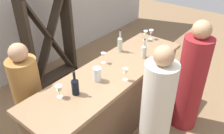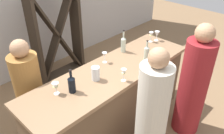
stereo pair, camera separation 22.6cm
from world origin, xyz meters
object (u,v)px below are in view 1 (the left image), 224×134
at_px(wine_bottle_leftmost_near_black, 75,86).
at_px(water_pitcher, 97,74).
at_px(wine_bottle_second_left_clear_pale, 120,43).
at_px(person_left_guest, 156,116).
at_px(wine_bottle_center_clear_pale, 144,51).
at_px(wine_glass_near_right, 59,89).
at_px(wine_rack, 49,37).
at_px(wine_glass_far_center, 103,56).
at_px(wine_glass_near_center, 151,33).
at_px(wine_glass_far_left, 145,34).
at_px(person_center_guest, 191,82).
at_px(wine_glass_near_left, 125,72).
at_px(person_right_guest, 30,101).

distance_m(wine_bottle_leftmost_near_black, water_pitcher, 0.33).
relative_size(wine_bottle_second_left_clear_pale, water_pitcher, 1.93).
bearing_deg(person_left_guest, wine_bottle_center_clear_pale, -59.27).
relative_size(wine_glass_near_right, water_pitcher, 0.84).
height_order(wine_rack, wine_bottle_leftmost_near_black, wine_rack).
relative_size(wine_bottle_center_clear_pale, wine_glass_far_center, 1.89).
height_order(wine_glass_near_center, person_left_guest, person_left_guest).
bearing_deg(water_pitcher, wine_glass_far_left, 6.22).
xyz_separation_m(wine_rack, wine_bottle_leftmost_near_black, (-0.92, -1.64, 0.24)).
distance_m(wine_rack, person_center_guest, 2.45).
xyz_separation_m(wine_rack, wine_bottle_center_clear_pale, (0.21, -1.78, 0.24)).
bearing_deg(wine_glass_far_center, wine_glass_near_center, -5.81).
height_order(wine_rack, wine_glass_near_left, wine_rack).
distance_m(wine_bottle_second_left_clear_pale, wine_glass_far_center, 0.39).
relative_size(wine_rack, wine_bottle_leftmost_near_black, 5.88).
bearing_deg(person_right_guest, wine_bottle_center_clear_pale, 37.20).
relative_size(wine_bottle_leftmost_near_black, water_pitcher, 1.67).
xyz_separation_m(wine_bottle_leftmost_near_black, wine_glass_near_right, (-0.14, 0.09, -0.01)).
height_order(wine_glass_near_left, person_left_guest, person_left_guest).
relative_size(wine_glass_near_left, wine_glass_far_center, 1.09).
bearing_deg(wine_glass_near_left, wine_bottle_second_left_clear_pale, 41.82).
xyz_separation_m(wine_glass_far_center, person_right_guest, (-0.88, 0.44, -0.40)).
bearing_deg(wine_glass_near_center, wine_bottle_leftmost_near_black, -177.02).
relative_size(water_pitcher, person_right_guest, 0.12).
bearing_deg(wine_bottle_second_left_clear_pale, wine_glass_far_left, -9.38).
relative_size(wine_glass_near_left, wine_glass_near_right, 1.12).
bearing_deg(wine_rack, person_center_guest, -80.54).
distance_m(wine_bottle_leftmost_near_black, wine_glass_near_left, 0.60).
bearing_deg(person_right_guest, person_left_guest, 3.40).
relative_size(wine_glass_near_center, person_right_guest, 0.11).
bearing_deg(wine_glass_near_left, wine_bottle_leftmost_near_black, 154.11).
bearing_deg(wine_bottle_leftmost_near_black, wine_bottle_center_clear_pale, -7.36).
bearing_deg(wine_glass_far_center, wine_rack, 80.59).
xyz_separation_m(wine_glass_near_center, wine_glass_far_left, (-0.10, 0.04, 0.00)).
bearing_deg(wine_glass_far_center, water_pitcher, -149.91).
xyz_separation_m(wine_glass_near_center, wine_glass_near_right, (-1.84, 0.01, -0.01)).
bearing_deg(water_pitcher, wine_glass_near_left, -50.44).
xyz_separation_m(wine_bottle_center_clear_pale, person_center_guest, (0.20, -0.63, -0.34)).
distance_m(wine_glass_near_left, wine_glass_far_center, 0.48).
distance_m(wine_bottle_center_clear_pale, water_pitcher, 0.81).
bearing_deg(wine_bottle_center_clear_pale, water_pitcher, 170.36).
distance_m(wine_rack, wine_bottle_second_left_clear_pale, 1.45).
bearing_deg(wine_glass_near_right, wine_glass_near_center, -0.18).
xyz_separation_m(wine_glass_near_right, person_right_guest, (-0.06, 0.54, -0.39)).
bearing_deg(wine_glass_far_center, person_right_guest, 153.55).
bearing_deg(wine_rack, person_right_guest, -138.21).
relative_size(person_left_guest, person_center_guest, 1.00).
distance_m(wine_bottle_leftmost_near_black, person_center_guest, 1.57).
bearing_deg(wine_glass_near_right, person_center_guest, -30.71).
xyz_separation_m(wine_glass_near_left, person_left_guest, (-0.08, -0.48, -0.34)).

